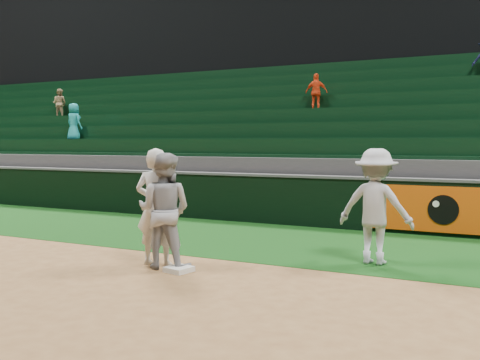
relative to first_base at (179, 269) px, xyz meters
The scene contains 9 objects.
ground 0.16m from the first_base, 79.89° to the left, with size 70.00×70.00×0.00m, color brown.
foul_grass 3.15m from the first_base, 89.50° to the left, with size 36.00×4.20×0.01m, color black.
upper_deck 18.59m from the first_base, 89.91° to the left, with size 40.00×12.00×12.00m, color black.
first_base is the anchor object (origin of this frame).
first_baseman 1.14m from the first_base, 156.92° to the left, with size 0.71×0.47×1.95m, color silver.
baserunner 0.98m from the first_base, 159.89° to the left, with size 0.91×0.71×1.88m, color #92949C.
base_coach 3.41m from the first_base, 35.85° to the left, with size 1.25×0.72×1.94m, color #A7ABB5.
field_wall 5.39m from the first_base, 89.43° to the left, with size 36.00×0.45×1.25m.
stadium_seating 9.28m from the first_base, 89.86° to the left, with size 36.00×5.95×5.06m.
Camera 1 is at (4.53, -7.20, 2.04)m, focal length 40.00 mm.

